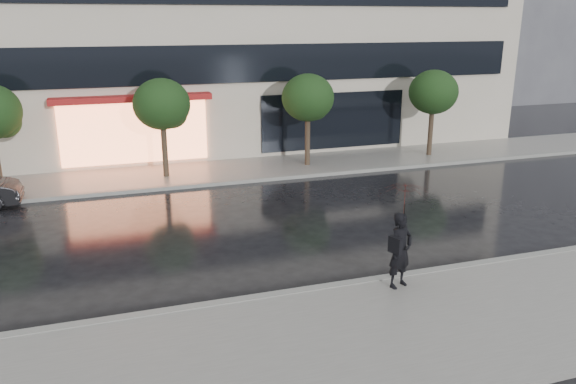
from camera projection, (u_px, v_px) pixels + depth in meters
name	position (u px, v px, depth m)	size (l,w,h in m)	color
ground	(331.00, 271.00, 14.29)	(120.00, 120.00, 0.00)	black
sidewalk_near	(392.00, 334.00, 11.32)	(60.00, 4.50, 0.12)	slate
sidewalk_far	(238.00, 170.00, 23.58)	(60.00, 3.50, 0.12)	slate
curb_near	(347.00, 285.00, 13.36)	(60.00, 0.25, 0.14)	gray
curb_far	(248.00, 181.00, 21.99)	(60.00, 0.25, 0.14)	gray
tree_mid_west	(163.00, 106.00, 21.66)	(2.20, 2.20, 3.99)	#33261C
tree_mid_east	(309.00, 99.00, 23.44)	(2.20, 2.20, 3.99)	#33261C
tree_far_east	(434.00, 94.00, 25.23)	(2.20, 2.20, 3.99)	#33261C
pedestrian_with_umbrella	(403.00, 221.00, 12.76)	(1.24, 1.25, 2.51)	black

